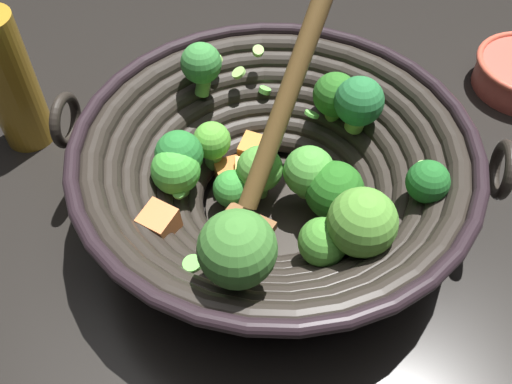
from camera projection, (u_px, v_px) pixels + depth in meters
The scene contains 3 objects.
ground_plane at pixel (273, 211), 0.58m from camera, with size 4.00×4.00×0.00m, color black.
wok at pixel (275, 168), 0.53m from camera, with size 0.41×0.38×0.28m.
cooking_oil_bottle at pixel (7, 77), 0.59m from camera, with size 0.06×0.06×0.21m.
Camera 1 is at (-0.04, -0.36, 0.46)m, focal length 39.00 mm.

